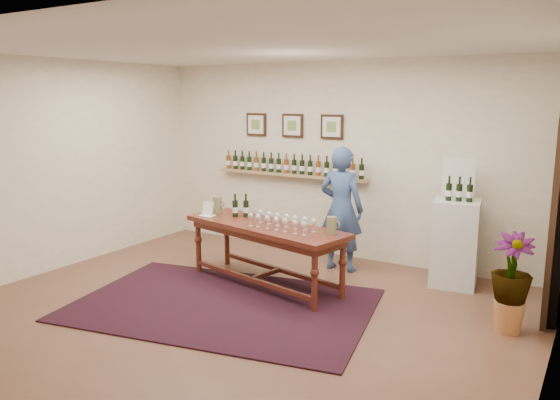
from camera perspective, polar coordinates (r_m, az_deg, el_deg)
The scene contains 14 objects.
ground at distance 6.11m, azimuth -3.98°, elevation -11.39°, with size 6.00×6.00×0.00m, color brown.
room_shell at distance 6.68m, azimuth 20.63°, elevation -0.14°, with size 6.00×6.00×6.00m.
rug at distance 6.26m, azimuth -5.98°, elevation -10.81°, with size 3.26×2.17×0.02m, color #40100B.
tasting_table at distance 6.67m, azimuth -1.57°, elevation -3.52°, with size 2.29×1.14×0.78m.
table_glasses at distance 6.39m, azimuth 0.12°, elevation -2.29°, with size 1.20×0.28×0.17m, color silver, non-canonical shape.
table_bottles at distance 7.04m, azimuth -4.14°, elevation -0.59°, with size 0.27×0.16×0.29m, color black, non-canonical shape.
pitcher_left at distance 7.31m, azimuth -6.55°, elevation -0.50°, with size 0.14×0.14×0.22m, color olive, non-canonical shape.
pitcher_right at distance 6.16m, azimuth 5.42°, elevation -2.66°, with size 0.13×0.13×0.20m, color olive, non-canonical shape.
menu_card at distance 7.17m, azimuth -7.54°, elevation -0.90°, with size 0.20×0.14×0.18m, color white.
display_pedestal at distance 7.05m, azimuth 17.83°, elevation -4.31°, with size 0.53×0.53×1.07m, color silver.
pedestal_bottles at distance 6.86m, azimuth 18.23°, elevation 1.15°, with size 0.31×0.08×0.31m, color black, non-canonical shape.
info_sign at distance 7.04m, azimuth 18.15°, elevation 2.30°, with size 0.39×0.02×0.53m, color white.
potted_plant at distance 5.85m, azimuth 22.99°, elevation -7.99°, with size 0.52×0.52×0.87m.
person at distance 7.29m, azimuth 6.43°, elevation -0.93°, with size 0.61×0.40×1.67m, color #354E7E.
Camera 1 is at (3.30, -4.61, 2.30)m, focal length 35.00 mm.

